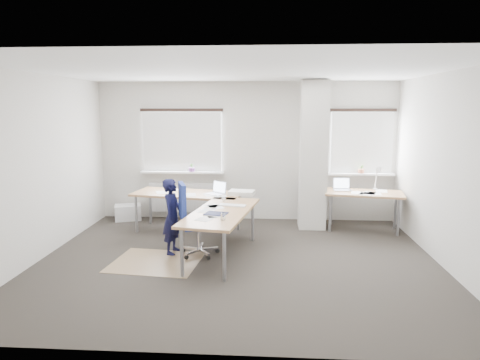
# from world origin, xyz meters

# --- Properties ---
(ground) EXTENTS (6.00, 6.00, 0.00)m
(ground) POSITION_xyz_m (0.00, 0.00, 0.00)
(ground) COLOR #292421
(ground) RESTS_ON ground
(room_shell) EXTENTS (6.04, 5.04, 2.82)m
(room_shell) POSITION_xyz_m (0.18, 0.45, 1.75)
(room_shell) COLOR #B8B3A8
(room_shell) RESTS_ON ground
(floor_mat) EXTENTS (1.38, 1.20, 0.01)m
(floor_mat) POSITION_xyz_m (-1.22, -0.14, 0.00)
(floor_mat) COLOR olive
(floor_mat) RESTS_ON ground
(white_crate) EXTENTS (0.60, 0.51, 0.31)m
(white_crate) POSITION_xyz_m (-2.42, 2.25, 0.16)
(white_crate) COLOR white
(white_crate) RESTS_ON ground
(desk_main) EXTENTS (2.40, 2.98, 0.96)m
(desk_main) POSITION_xyz_m (-0.59, 0.85, 0.69)
(desk_main) COLOR #A17945
(desk_main) RESTS_ON ground
(desk_side) EXTENTS (1.50, 0.93, 1.22)m
(desk_side) POSITION_xyz_m (2.25, 1.81, 0.69)
(desk_side) COLOR #A17945
(desk_side) RESTS_ON ground
(task_chair) EXTENTS (0.66, 0.64, 1.15)m
(task_chair) POSITION_xyz_m (-0.66, 0.21, 0.32)
(task_chair) COLOR navy
(task_chair) RESTS_ON ground
(person) EXTENTS (0.35, 0.47, 1.20)m
(person) POSITION_xyz_m (-1.05, 0.29, 0.60)
(person) COLOR black
(person) RESTS_ON ground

